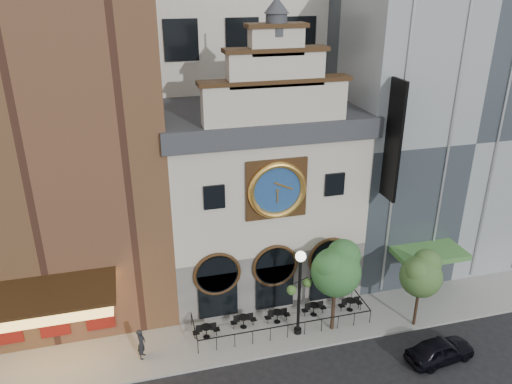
{
  "coord_description": "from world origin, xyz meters",
  "views": [
    {
      "loc": [
        -7.87,
        -21.1,
        19.68
      ],
      "look_at": [
        -0.65,
        6.0,
        7.57
      ],
      "focal_mm": 35.0,
      "sensor_mm": 36.0,
      "label": 1
    }
  ],
  "objects": [
    {
      "name": "bistro_2",
      "position": [
        -0.17,
        2.73,
        0.61
      ],
      "size": [
        1.58,
        0.68,
        0.9
      ],
      "color": "black",
      "rests_on": "sidewalk"
    },
    {
      "name": "tree_right",
      "position": [
        7.9,
        0.43,
        3.76
      ],
      "size": [
        2.56,
        2.46,
        4.93
      ],
      "color": "#382619",
      "rests_on": "sidewalk"
    },
    {
      "name": "car_right",
      "position": [
        7.64,
        -2.57,
        0.68
      ],
      "size": [
        4.15,
        2.09,
        1.36
      ],
      "primitive_type": "imported",
      "rotation": [
        0.0,
        0.0,
        1.7
      ],
      "color": "black",
      "rests_on": "ground"
    },
    {
      "name": "sidewalk",
      "position": [
        0.0,
        2.5,
        0.07
      ],
      "size": [
        44.0,
        5.0,
        0.15
      ],
      "primitive_type": "cube",
      "color": "gray",
      "rests_on": "ground"
    },
    {
      "name": "bistro_4",
      "position": [
        4.66,
        2.68,
        0.61
      ],
      "size": [
        1.58,
        0.68,
        0.9
      ],
      "color": "black",
      "rests_on": "sidewalk"
    },
    {
      "name": "pedestrian",
      "position": [
        -8.34,
        1.72,
        1.08
      ],
      "size": [
        0.61,
        0.77,
        1.86
      ],
      "primitive_type": "imported",
      "rotation": [
        0.0,
        0.0,
        1.29
      ],
      "color": "black",
      "rests_on": "sidewalk"
    },
    {
      "name": "retail_building",
      "position": [
        12.99,
        9.99,
        10.14
      ],
      "size": [
        14.0,
        14.4,
        20.0
      ],
      "color": "gray",
      "rests_on": "ground"
    },
    {
      "name": "bistro_3",
      "position": [
        2.25,
        2.82,
        0.61
      ],
      "size": [
        1.58,
        0.68,
        0.9
      ],
      "color": "black",
      "rests_on": "sidewalk"
    },
    {
      "name": "lamppost",
      "position": [
        0.72,
        1.45,
        3.59
      ],
      "size": [
        1.68,
        1.05,
        5.57
      ],
      "rotation": [
        0.0,
        0.0,
        0.41
      ],
      "color": "black",
      "rests_on": "sidewalk"
    },
    {
      "name": "ground",
      "position": [
        0.0,
        0.0,
        0.0
      ],
      "size": [
        120.0,
        120.0,
        0.0
      ],
      "primitive_type": "plane",
      "color": "black",
      "rests_on": "ground"
    },
    {
      "name": "tree_left",
      "position": [
        2.9,
        1.34,
        4.37
      ],
      "size": [
        2.99,
        2.88,
        5.76
      ],
      "color": "#382619",
      "rests_on": "sidewalk"
    },
    {
      "name": "clock_building",
      "position": [
        0.0,
        7.82,
        6.69
      ],
      "size": [
        12.6,
        8.78,
        18.65
      ],
      "color": "#605E5B",
      "rests_on": "ground"
    },
    {
      "name": "theater_building",
      "position": [
        -13.0,
        9.96,
        12.6
      ],
      "size": [
        14.0,
        15.6,
        25.0
      ],
      "color": "brown",
      "rests_on": "ground"
    },
    {
      "name": "cafe_railing",
      "position": [
        0.0,
        2.5,
        0.6
      ],
      "size": [
        10.6,
        2.6,
        0.9
      ],
      "primitive_type": null,
      "color": "black",
      "rests_on": "sidewalk"
    },
    {
      "name": "bistro_1",
      "position": [
        -2.29,
        2.79,
        0.61
      ],
      "size": [
        1.58,
        0.68,
        0.9
      ],
      "color": "black",
      "rests_on": "sidewalk"
    },
    {
      "name": "bistro_0",
      "position": [
        -4.61,
        2.46,
        0.61
      ],
      "size": [
        1.58,
        0.68,
        0.9
      ],
      "color": "black",
      "rests_on": "sidewalk"
    }
  ]
}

